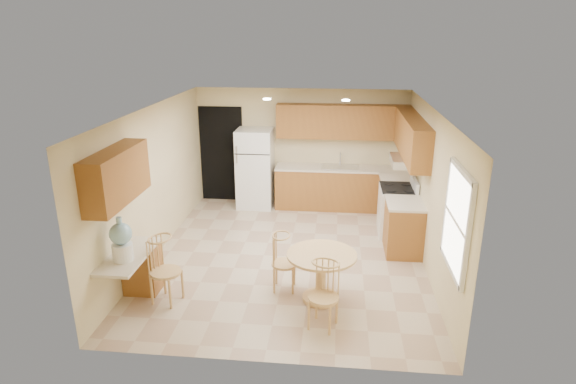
# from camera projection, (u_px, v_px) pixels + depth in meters

# --- Properties ---
(floor) EXTENTS (5.50, 5.50, 0.00)m
(floor) POSITION_uv_depth(u_px,v_px,m) (288.00, 256.00, 8.18)
(floor) COLOR tan
(floor) RESTS_ON ground
(ceiling) EXTENTS (4.50, 5.50, 0.02)m
(ceiling) POSITION_uv_depth(u_px,v_px,m) (288.00, 109.00, 7.37)
(ceiling) COLOR white
(ceiling) RESTS_ON wall_back
(wall_back) EXTENTS (4.50, 0.02, 2.50)m
(wall_back) POSITION_uv_depth(u_px,v_px,m) (301.00, 147.00, 10.37)
(wall_back) COLOR beige
(wall_back) RESTS_ON floor
(wall_front) EXTENTS (4.50, 0.02, 2.50)m
(wall_front) POSITION_uv_depth(u_px,v_px,m) (262.00, 266.00, 5.19)
(wall_front) COLOR beige
(wall_front) RESTS_ON floor
(wall_left) EXTENTS (0.02, 5.50, 2.50)m
(wall_left) POSITION_uv_depth(u_px,v_px,m) (154.00, 182.00, 8.00)
(wall_left) COLOR beige
(wall_left) RESTS_ON floor
(wall_right) EXTENTS (0.02, 5.50, 2.50)m
(wall_right) POSITION_uv_depth(u_px,v_px,m) (430.00, 191.00, 7.56)
(wall_right) COLOR beige
(wall_right) RESTS_ON floor
(doorway) EXTENTS (0.90, 0.02, 2.10)m
(doorway) POSITION_uv_depth(u_px,v_px,m) (222.00, 154.00, 10.59)
(doorway) COLOR black
(doorway) RESTS_ON floor
(base_cab_back) EXTENTS (2.75, 0.60, 0.87)m
(base_cab_back) POSITION_uv_depth(u_px,v_px,m) (340.00, 189.00, 10.26)
(base_cab_back) COLOR #985E26
(base_cab_back) RESTS_ON floor
(counter_back) EXTENTS (2.75, 0.63, 0.04)m
(counter_back) POSITION_uv_depth(u_px,v_px,m) (341.00, 168.00, 10.12)
(counter_back) COLOR beige
(counter_back) RESTS_ON base_cab_back
(base_cab_right_a) EXTENTS (0.60, 0.59, 0.87)m
(base_cab_right_a) POSITION_uv_depth(u_px,v_px,m) (394.00, 200.00, 9.60)
(base_cab_right_a) COLOR #985E26
(base_cab_right_a) RESTS_ON floor
(counter_right_a) EXTENTS (0.63, 0.59, 0.04)m
(counter_right_a) POSITION_uv_depth(u_px,v_px,m) (396.00, 178.00, 9.45)
(counter_right_a) COLOR beige
(counter_right_a) RESTS_ON base_cab_right_a
(base_cab_right_b) EXTENTS (0.60, 0.80, 0.87)m
(base_cab_right_b) POSITION_uv_depth(u_px,v_px,m) (403.00, 228.00, 8.23)
(base_cab_right_b) COLOR #985E26
(base_cab_right_b) RESTS_ON floor
(counter_right_b) EXTENTS (0.63, 0.80, 0.04)m
(counter_right_b) POSITION_uv_depth(u_px,v_px,m) (406.00, 203.00, 8.08)
(counter_right_b) COLOR beige
(counter_right_b) RESTS_ON base_cab_right_b
(upper_cab_back) EXTENTS (2.75, 0.33, 0.70)m
(upper_cab_back) POSITION_uv_depth(u_px,v_px,m) (343.00, 122.00, 9.93)
(upper_cab_back) COLOR #985E26
(upper_cab_back) RESTS_ON wall_back
(upper_cab_right) EXTENTS (0.33, 2.42, 0.70)m
(upper_cab_right) POSITION_uv_depth(u_px,v_px,m) (412.00, 137.00, 8.52)
(upper_cab_right) COLOR #985E26
(upper_cab_right) RESTS_ON wall_right
(upper_cab_left) EXTENTS (0.33, 1.40, 0.70)m
(upper_cab_left) POSITION_uv_depth(u_px,v_px,m) (117.00, 176.00, 6.28)
(upper_cab_left) COLOR #985E26
(upper_cab_left) RESTS_ON wall_left
(sink) EXTENTS (0.78, 0.44, 0.01)m
(sink) POSITION_uv_depth(u_px,v_px,m) (340.00, 167.00, 10.11)
(sink) COLOR silver
(sink) RESTS_ON counter_back
(range_hood) EXTENTS (0.50, 0.76, 0.14)m
(range_hood) POSITION_uv_depth(u_px,v_px,m) (405.00, 161.00, 8.64)
(range_hood) COLOR silver
(range_hood) RESTS_ON upper_cab_right
(desk_pedestal) EXTENTS (0.48, 0.42, 0.72)m
(desk_pedestal) POSITION_uv_depth(u_px,v_px,m) (142.00, 268.00, 7.02)
(desk_pedestal) COLOR #985E26
(desk_pedestal) RESTS_ON floor
(desk_top) EXTENTS (0.50, 1.20, 0.04)m
(desk_top) POSITION_uv_depth(u_px,v_px,m) (129.00, 256.00, 6.53)
(desk_top) COLOR beige
(desk_top) RESTS_ON desk_pedestal
(window) EXTENTS (0.06, 1.12, 1.30)m
(window) POSITION_uv_depth(u_px,v_px,m) (457.00, 221.00, 5.74)
(window) COLOR white
(window) RESTS_ON wall_right
(can_light_a) EXTENTS (0.14, 0.14, 0.02)m
(can_light_a) POSITION_uv_depth(u_px,v_px,m) (267.00, 99.00, 8.56)
(can_light_a) COLOR white
(can_light_a) RESTS_ON ceiling
(can_light_b) EXTENTS (0.14, 0.14, 0.02)m
(can_light_b) POSITION_uv_depth(u_px,v_px,m) (346.00, 100.00, 8.42)
(can_light_b) COLOR white
(can_light_b) RESTS_ON ceiling
(refrigerator) EXTENTS (0.75, 0.73, 1.69)m
(refrigerator) POSITION_uv_depth(u_px,v_px,m) (255.00, 168.00, 10.26)
(refrigerator) COLOR white
(refrigerator) RESTS_ON floor
(stove) EXTENTS (0.65, 0.76, 1.09)m
(stove) POSITION_uv_depth(u_px,v_px,m) (397.00, 210.00, 8.95)
(stove) COLOR white
(stove) RESTS_ON floor
(dining_table) EXTENTS (0.98, 0.98, 0.72)m
(dining_table) POSITION_uv_depth(u_px,v_px,m) (321.00, 270.00, 6.73)
(dining_table) COLOR tan
(dining_table) RESTS_ON floor
(chair_table_a) EXTENTS (0.38, 0.49, 0.86)m
(chair_table_a) POSITION_uv_depth(u_px,v_px,m) (284.00, 259.00, 6.92)
(chair_table_a) COLOR tan
(chair_table_a) RESTS_ON floor
(chair_table_b) EXTENTS (0.40, 0.43, 0.89)m
(chair_table_b) POSITION_uv_depth(u_px,v_px,m) (323.00, 293.00, 6.01)
(chair_table_b) COLOR tan
(chair_table_b) RESTS_ON floor
(chair_desk) EXTENTS (0.43, 0.55, 0.96)m
(chair_desk) POSITION_uv_depth(u_px,v_px,m) (163.00, 267.00, 6.57)
(chair_desk) COLOR tan
(chair_desk) RESTS_ON floor
(water_crock) EXTENTS (0.29, 0.29, 0.61)m
(water_crock) POSITION_uv_depth(u_px,v_px,m) (121.00, 241.00, 6.29)
(water_crock) COLOR white
(water_crock) RESTS_ON desk_top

